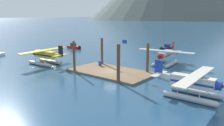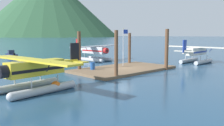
# 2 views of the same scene
# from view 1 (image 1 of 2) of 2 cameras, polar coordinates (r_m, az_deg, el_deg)

# --- Properties ---
(ground_plane) EXTENTS (1200.00, 1200.00, 0.00)m
(ground_plane) POSITION_cam_1_polar(r_m,az_deg,el_deg) (36.34, -0.30, -2.48)
(ground_plane) COLOR navy
(dock_platform) EXTENTS (13.39, 7.31, 0.30)m
(dock_platform) POSITION_cam_1_polar(r_m,az_deg,el_deg) (36.30, -0.30, -2.25)
(dock_platform) COLOR brown
(dock_platform) RESTS_ON ground
(piling_near_left) EXTENTS (0.39, 0.39, 5.09)m
(piling_near_left) POSITION_cam_1_polar(r_m,az_deg,el_deg) (36.68, -9.55, 1.56)
(piling_near_left) COLOR brown
(piling_near_left) RESTS_ON ground
(piling_near_right) EXTENTS (0.48, 0.48, 5.36)m
(piling_near_right) POSITION_cam_1_polar(r_m,az_deg,el_deg) (30.36, 1.63, -0.22)
(piling_near_right) COLOR brown
(piling_near_right) RESTS_ON ground
(piling_far_left) EXTENTS (0.44, 0.44, 5.03)m
(piling_far_left) POSITION_cam_1_polar(r_m,az_deg,el_deg) (41.25, -2.56, 2.85)
(piling_far_left) COLOR brown
(piling_far_left) RESTS_ON ground
(piling_far_right) EXTENTS (0.43, 0.43, 4.87)m
(piling_far_right) POSITION_cam_1_polar(r_m,az_deg,el_deg) (35.81, 8.99, 1.15)
(piling_far_right) COLOR brown
(piling_far_right) RESTS_ON ground
(flagpole) EXTENTS (0.95, 0.10, 5.18)m
(flagpole) POSITION_cam_1_polar(r_m,az_deg,el_deg) (35.80, 2.76, 3.13)
(flagpole) COLOR silver
(flagpole) RESTS_ON dock_platform
(fuel_drum) EXTENTS (0.62, 0.62, 0.88)m
(fuel_drum) POSITION_cam_1_polar(r_m,az_deg,el_deg) (39.88, -3.04, -0.08)
(fuel_drum) COLOR #1E4C99
(fuel_drum) RESTS_ON dock_platform
(mooring_buoy) EXTENTS (0.83, 0.83, 0.83)m
(mooring_buoy) POSITION_cam_1_polar(r_m,az_deg,el_deg) (42.65, -16.67, -0.22)
(mooring_buoy) COLOR orange
(mooring_buoy) RESTS_ON ground
(seaplane_yellow_port_aft) EXTENTS (7.96, 10.49, 3.84)m
(seaplane_yellow_port_aft) POSITION_cam_1_polar(r_m,az_deg,el_deg) (43.98, -16.61, 1.69)
(seaplane_yellow_port_aft) COLOR #B7BABF
(seaplane_yellow_port_aft) RESTS_ON ground
(seaplane_cream_stbd_aft) EXTENTS (7.98, 10.44, 3.84)m
(seaplane_cream_stbd_aft) POSITION_cam_1_polar(r_m,az_deg,el_deg) (26.70, 19.75, -5.14)
(seaplane_cream_stbd_aft) COLOR #B7BABF
(seaplane_cream_stbd_aft) RESTS_ON ground
(seaplane_silver_bow_right) EXTENTS (10.49, 7.95, 3.84)m
(seaplane_silver_bow_right) POSITION_cam_1_polar(r_m,az_deg,el_deg) (42.97, 13.40, 1.64)
(seaplane_silver_bow_right) COLOR #B7BABF
(seaplane_silver_bow_right) RESTS_ON ground
(boat_red_open_west) EXTENTS (4.89, 1.58, 1.50)m
(boat_red_open_west) POSITION_cam_1_polar(r_m,az_deg,el_deg) (63.25, -9.70, 4.09)
(boat_red_open_west) COLOR #B2231E
(boat_red_open_west) RESTS_ON ground
(boat_navy_open_north) EXTENTS (2.09, 4.87, 1.50)m
(boat_navy_open_north) POSITION_cam_1_polar(r_m,az_deg,el_deg) (61.76, 13.68, 3.73)
(boat_navy_open_north) COLOR navy
(boat_navy_open_north) RESTS_ON ground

